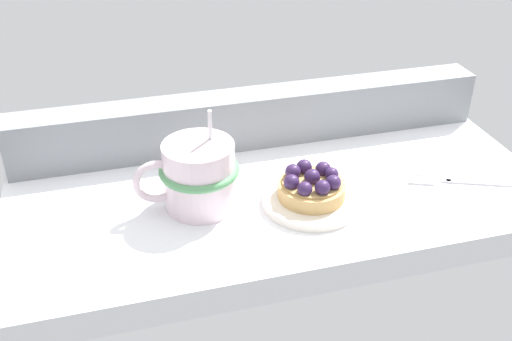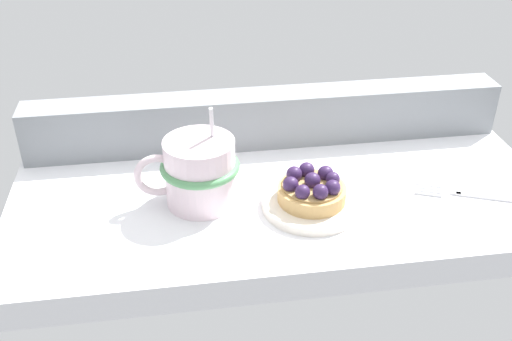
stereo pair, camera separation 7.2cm
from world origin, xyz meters
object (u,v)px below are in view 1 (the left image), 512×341
Objects in this scene: dessert_plate at (311,200)px; raspberry_tart at (312,185)px; dessert_fork at (469,181)px; coffee_mug at (198,175)px.

raspberry_tart reaches higher than dessert_plate.
dessert_fork is at bearing -2.90° from dessert_plate.
coffee_mug is at bearing 172.86° from dessert_fork.
dessert_fork is (21.97, -1.11, -0.24)cm from dessert_plate.
raspberry_tart is 0.52× the size of dessert_fork.
dessert_plate is 1.46× the size of raspberry_tart.
coffee_mug is 0.80× the size of dessert_fork.
dessert_fork is at bearing -2.89° from raspberry_tart.
raspberry_tart is at bearing 177.11° from dessert_fork.
dessert_fork is (35.59, -4.46, -4.16)cm from coffee_mug.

